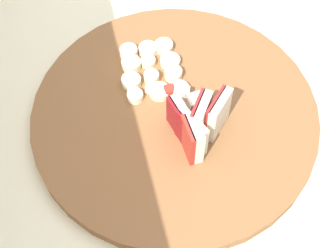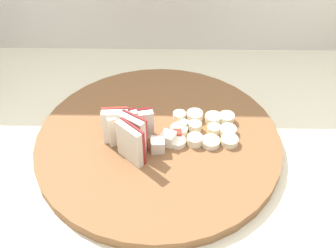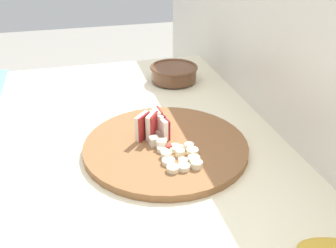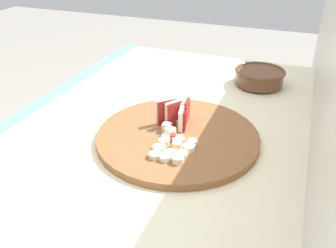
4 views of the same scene
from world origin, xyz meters
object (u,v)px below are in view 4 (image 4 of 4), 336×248
object	(u,v)px
apple_dice_pile	(172,130)
ceramic_bowl	(260,76)
cutting_board	(178,137)
apple_wedge_fan	(178,113)
banana_slice_rows	(173,148)

from	to	relation	value
apple_dice_pile	ceramic_bowl	distance (m)	0.46
cutting_board	apple_wedge_fan	distance (m)	0.06
banana_slice_rows	cutting_board	bearing A→B (deg)	-168.34
ceramic_bowl	apple_wedge_fan	bearing A→B (deg)	-22.17
ceramic_bowl	apple_dice_pile	bearing A→B (deg)	-19.11
apple_wedge_fan	banana_slice_rows	size ratio (longest dim) A/B	0.75
cutting_board	apple_dice_pile	bearing A→B (deg)	-60.52
apple_wedge_fan	apple_dice_pile	bearing A→B (deg)	4.61
ceramic_bowl	banana_slice_rows	bearing A→B (deg)	-13.50
cutting_board	apple_wedge_fan	xyz separation A→B (m)	(-0.05, -0.02, 0.04)
ceramic_bowl	cutting_board	bearing A→B (deg)	-17.83
apple_wedge_fan	apple_dice_pile	size ratio (longest dim) A/B	0.84
apple_wedge_fan	ceramic_bowl	world-z (taller)	apple_wedge_fan
cutting_board	banana_slice_rows	world-z (taller)	banana_slice_rows
apple_wedge_fan	banana_slice_rows	distance (m)	0.13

